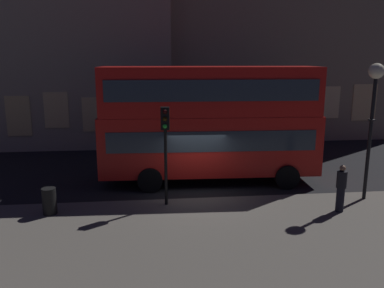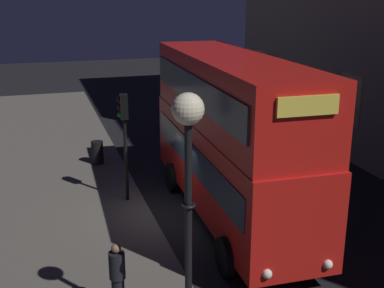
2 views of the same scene
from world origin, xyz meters
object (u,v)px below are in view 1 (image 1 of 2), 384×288
(pedestrian, at_px, (341,188))
(street_lamp, at_px, (374,93))
(traffic_light_near_kerb, at_px, (165,135))
(double_decker_bus, at_px, (210,119))
(litter_bin, at_px, (49,201))

(pedestrian, bearing_deg, street_lamp, -62.21)
(traffic_light_near_kerb, bearing_deg, street_lamp, 3.75)
(double_decker_bus, height_order, traffic_light_near_kerb, double_decker_bus)
(traffic_light_near_kerb, distance_m, litter_bin, 4.85)
(double_decker_bus, relative_size, traffic_light_near_kerb, 2.63)
(traffic_light_near_kerb, distance_m, pedestrian, 6.77)
(street_lamp, xyz_separation_m, pedestrian, (-1.63, -1.17, -3.34))
(pedestrian, relative_size, litter_bin, 1.81)
(street_lamp, relative_size, pedestrian, 3.04)
(pedestrian, xyz_separation_m, litter_bin, (-10.65, 0.87, -0.42))
(traffic_light_near_kerb, xyz_separation_m, litter_bin, (-4.27, -0.48, -2.26))
(street_lamp, bearing_deg, pedestrian, -144.20)
(street_lamp, distance_m, litter_bin, 12.84)
(traffic_light_near_kerb, height_order, litter_bin, traffic_light_near_kerb)
(street_lamp, bearing_deg, traffic_light_near_kerb, 178.68)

